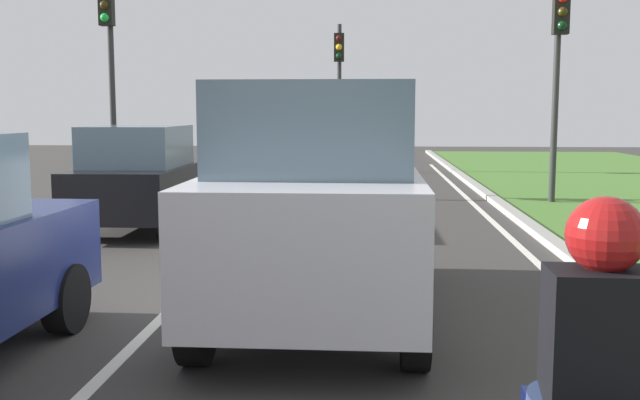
{
  "coord_description": "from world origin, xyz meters",
  "views": [
    {
      "loc": [
        1.36,
        2.13,
        2.04
      ],
      "look_at": [
        0.88,
        8.97,
        1.2
      ],
      "focal_mm": 41.06,
      "sensor_mm": 36.0,
      "label": 1
    }
  ],
  "objects_px": {
    "car_suv_ahead": "(318,200)",
    "car_hatchback_far": "(141,178)",
    "rider_person": "(600,346)",
    "traffic_light_far_median": "(339,74)",
    "traffic_light_near_right": "(558,54)",
    "traffic_light_overhead_left": "(109,49)"
  },
  "relations": [
    {
      "from": "traffic_light_near_right",
      "to": "traffic_light_far_median",
      "type": "distance_m",
      "value": 9.43
    },
    {
      "from": "car_hatchback_far",
      "to": "rider_person",
      "type": "relative_size",
      "value": 3.19
    },
    {
      "from": "rider_person",
      "to": "traffic_light_near_right",
      "type": "height_order",
      "value": "traffic_light_near_right"
    },
    {
      "from": "traffic_light_overhead_left",
      "to": "rider_person",
      "type": "bearing_deg",
      "value": -64.04
    },
    {
      "from": "car_suv_ahead",
      "to": "traffic_light_far_median",
      "type": "height_order",
      "value": "traffic_light_far_median"
    },
    {
      "from": "car_hatchback_far",
      "to": "traffic_light_near_right",
      "type": "xyz_separation_m",
      "value": [
        7.89,
        3.72,
        2.33
      ]
    },
    {
      "from": "traffic_light_near_right",
      "to": "traffic_light_far_median",
      "type": "height_order",
      "value": "traffic_light_far_median"
    },
    {
      "from": "traffic_light_overhead_left",
      "to": "traffic_light_far_median",
      "type": "bearing_deg",
      "value": 54.83
    },
    {
      "from": "car_hatchback_far",
      "to": "car_suv_ahead",
      "type": "bearing_deg",
      "value": -57.13
    },
    {
      "from": "rider_person",
      "to": "car_suv_ahead",
      "type": "bearing_deg",
      "value": 108.06
    },
    {
      "from": "traffic_light_overhead_left",
      "to": "traffic_light_far_median",
      "type": "xyz_separation_m",
      "value": [
        5.03,
        7.14,
        -0.22
      ]
    },
    {
      "from": "car_suv_ahead",
      "to": "traffic_light_overhead_left",
      "type": "xyz_separation_m",
      "value": [
        -5.58,
        9.76,
        2.28
      ]
    },
    {
      "from": "car_suv_ahead",
      "to": "traffic_light_far_median",
      "type": "distance_m",
      "value": 17.03
    },
    {
      "from": "traffic_light_near_right",
      "to": "traffic_light_overhead_left",
      "type": "relative_size",
      "value": 0.93
    },
    {
      "from": "traffic_light_near_right",
      "to": "traffic_light_overhead_left",
      "type": "distance_m",
      "value": 10.07
    },
    {
      "from": "rider_person",
      "to": "traffic_light_far_median",
      "type": "xyz_separation_m",
      "value": [
        -1.91,
        21.39,
        2.03
      ]
    },
    {
      "from": "traffic_light_far_median",
      "to": "car_hatchback_far",
      "type": "bearing_deg",
      "value": -103.87
    },
    {
      "from": "car_hatchback_far",
      "to": "rider_person",
      "type": "height_order",
      "value": "car_hatchback_far"
    },
    {
      "from": "car_suv_ahead",
      "to": "traffic_light_near_right",
      "type": "xyz_separation_m",
      "value": [
        4.45,
        8.91,
        2.05
      ]
    },
    {
      "from": "car_hatchback_far",
      "to": "rider_person",
      "type": "bearing_deg",
      "value": -64.33
    },
    {
      "from": "car_suv_ahead",
      "to": "rider_person",
      "type": "xyz_separation_m",
      "value": [
        1.35,
        -4.49,
        0.02
      ]
    },
    {
      "from": "car_suv_ahead",
      "to": "car_hatchback_far",
      "type": "xyz_separation_m",
      "value": [
        -3.44,
        5.19,
        -0.28
      ]
    }
  ]
}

